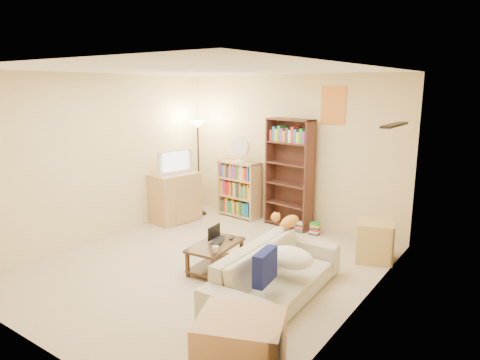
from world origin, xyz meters
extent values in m
plane|color=beige|center=(0.00, 0.00, 0.00)|extent=(4.50, 4.50, 0.00)
cube|color=beige|center=(0.00, 2.25, 1.25)|extent=(4.00, 0.04, 2.50)
cube|color=beige|center=(0.00, -2.25, 1.25)|extent=(4.00, 0.04, 2.50)
cube|color=beige|center=(-2.00, 0.00, 1.25)|extent=(0.04, 4.50, 2.50)
cube|color=beige|center=(2.00, 0.00, 1.25)|extent=(0.04, 4.50, 2.50)
cube|color=white|center=(0.00, 0.00, 2.50)|extent=(4.00, 4.50, 0.04)
cube|color=red|center=(0.72, 2.24, 2.02)|extent=(0.40, 0.02, 0.58)
cube|color=black|center=(1.92, 1.30, 1.85)|extent=(0.12, 0.80, 0.03)
imported|color=beige|center=(1.18, -0.21, 0.29)|extent=(2.01, 0.91, 0.57)
cube|color=navy|center=(1.29, -0.63, 0.55)|extent=(0.16, 0.39, 0.34)
ellipsoid|color=white|center=(1.32, -0.16, 0.49)|extent=(0.53, 0.38, 0.23)
ellipsoid|color=orange|center=(0.93, 0.53, 0.64)|extent=(0.36, 0.17, 0.15)
sphere|color=orange|center=(0.73, 0.52, 0.67)|extent=(0.12, 0.12, 0.12)
cube|color=#432F1A|center=(0.17, -0.02, 0.34)|extent=(0.52, 0.83, 0.04)
cube|color=#432F1A|center=(0.17, -0.02, 0.07)|extent=(0.49, 0.79, 0.03)
cube|color=#432F1A|center=(0.02, -0.39, 0.18)|extent=(0.04, 0.04, 0.35)
cube|color=#432F1A|center=(0.39, -0.35, 0.18)|extent=(0.04, 0.04, 0.35)
cube|color=#432F1A|center=(-0.05, 0.31, 0.18)|extent=(0.04, 0.04, 0.35)
cube|color=#432F1A|center=(0.32, 0.34, 0.18)|extent=(0.04, 0.04, 0.35)
imported|color=black|center=(0.18, 0.10, 0.37)|extent=(0.48, 0.46, 0.03)
cube|color=white|center=(0.06, 0.09, 0.46)|extent=(0.04, 0.26, 0.18)
imported|color=white|center=(0.35, -0.25, 0.39)|extent=(0.13, 0.13, 0.08)
cube|color=black|center=(0.23, 0.25, 0.36)|extent=(0.10, 0.15, 0.02)
cube|color=tan|center=(-1.70, 1.19, 0.42)|extent=(0.70, 0.88, 0.85)
imported|color=black|center=(-1.70, 1.19, 1.05)|extent=(0.73, 0.34, 0.40)
cube|color=#48241B|center=(0.08, 2.05, 0.90)|extent=(0.84, 0.38, 1.80)
cube|color=tan|center=(-0.92, 2.05, 0.50)|extent=(0.81, 0.38, 1.01)
cylinder|color=silver|center=(-0.86, 2.03, 1.03)|extent=(0.20, 0.20, 0.04)
cylinder|color=silver|center=(-0.86, 2.03, 1.13)|extent=(0.02, 0.02, 0.20)
cylinder|color=silver|center=(-0.86, 2.00, 1.29)|extent=(0.36, 0.06, 0.36)
cylinder|color=black|center=(-1.59, 1.73, 0.01)|extent=(0.25, 0.25, 0.03)
cylinder|color=black|center=(-1.59, 1.73, 0.81)|extent=(0.03, 0.03, 1.62)
cone|color=#FFEEC6|center=(-1.59, 1.73, 1.65)|extent=(0.29, 0.29, 0.13)
cube|color=tan|center=(1.72, 1.46, 0.27)|extent=(0.61, 0.61, 0.54)
cube|color=tan|center=(1.65, -1.58, 0.28)|extent=(0.83, 0.77, 0.56)
cube|color=red|center=(0.15, 1.87, 0.07)|extent=(0.16, 0.12, 0.14)
cube|color=#1966B2|center=(0.39, 1.91, 0.08)|extent=(0.16, 0.12, 0.17)
cube|color=gold|center=(0.64, 1.94, 0.10)|extent=(0.16, 0.12, 0.19)
camera|label=1|loc=(3.37, -4.04, 2.31)|focal=32.00mm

